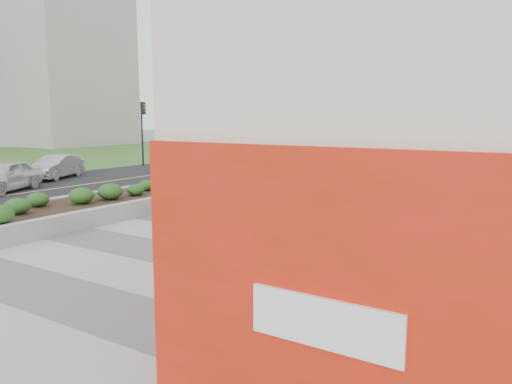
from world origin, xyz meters
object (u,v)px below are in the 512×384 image
Objects in this scene: planter at (160,191)px; car_dark at (241,153)px; traffic_signal_far at (143,124)px; car_white at (4,176)px; traffic_signal_near at (266,125)px; skateboarder at (294,192)px; car_silver at (56,167)px.

planter is 15.67m from car_dark.
car_white is at bearing -74.05° from traffic_signal_far.
traffic_signal_far is 0.83× the size of car_dark.
car_dark reaches higher than car_white.
car_dark is at bearing 42.58° from traffic_signal_far.
traffic_signal_far is at bearing -176.89° from traffic_signal_near.
skateboarder is (5.50, 0.50, 0.37)m from planter.
car_silver is 0.74× the size of car_dark.
car_silver is (-2.12, 4.11, -0.06)m from car_white.
skateboarder is at bearing -15.19° from car_white.
planter is at bearing -80.65° from traffic_signal_near.
planter is 4.29× the size of traffic_signal_near.
skateboarder is 18.13m from car_dark.
car_white reaches higher than planter.
car_dark is at bearing 112.98° from planter.
traffic_signal_near is 13.65m from car_white.
planter is 4.81× the size of car_silver.
car_silver is (-9.72, 2.47, 0.20)m from planter.
traffic_signal_near is 2.68× the size of skateboarder.
planter is 3.56× the size of car_dark.
traffic_signal_far reaches higher than car_dark.
traffic_signal_near is at bearing 99.35° from planter.
planter is at bearing -87.71° from car_dark.
planter is at bearing -38.26° from car_silver.
traffic_signal_near reaches higher than skateboarder.
car_white is 16.14m from car_dark.
traffic_signal_near reaches higher than car_dark.
traffic_signal_near reaches higher than car_white.
planter is 11.48× the size of skateboarder.
planter is 7.78m from car_white.
skateboarder is at bearing 5.24° from planter.
traffic_signal_near is 0.83× the size of car_dark.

